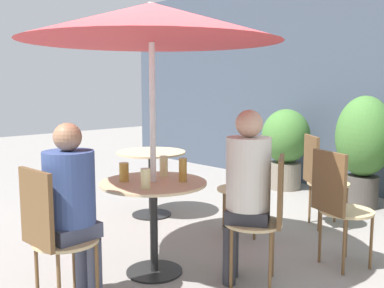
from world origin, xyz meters
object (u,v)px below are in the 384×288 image
object	(u,v)px
cafe_table_near	(154,203)
potted_plant_1	(364,143)
umbrella	(152,23)
seated_person_0	(72,198)
beer_glass_3	(146,179)
cafe_table_far	(151,168)
beer_glass_1	(164,166)
beer_glass_2	(124,172)
bistro_chair_5	(250,178)
bistro_chair_4	(319,173)
seated_person_1	(246,181)
bistro_chair_0	(51,228)
bistro_chair_2	(337,199)
beer_glass_0	(183,170)
potted_plant_0	(286,143)
bistro_chair_1	(267,209)

from	to	relation	value
cafe_table_near	potted_plant_1	xyz separation A→B (m)	(0.22, 2.94, 0.22)
cafe_table_near	umbrella	size ratio (longest dim) A/B	0.40
potted_plant_1	seated_person_0	bearing A→B (deg)	-92.80
beer_glass_3	cafe_table_far	bearing A→B (deg)	140.72
seated_person_0	beer_glass_1	world-z (taller)	seated_person_0
cafe_table_far	beer_glass_2	world-z (taller)	beer_glass_2
bistro_chair_5	cafe_table_near	bearing A→B (deg)	-42.52
beer_glass_3	bistro_chair_4	bearing A→B (deg)	86.51
seated_person_1	umbrella	size ratio (longest dim) A/B	0.63
bistro_chair_0	potted_plant_1	world-z (taller)	potted_plant_1
bistro_chair_2	beer_glass_0	xyz separation A→B (m)	(-0.76, -0.92, 0.25)
beer_glass_0	seated_person_0	bearing A→B (deg)	-96.83
cafe_table_far	beer_glass_2	distance (m)	1.54
bistro_chair_5	bistro_chair_0	bearing A→B (deg)	-42.30
beer_glass_0	potted_plant_0	size ratio (longest dim) A/B	0.16
beer_glass_1	umbrella	xyz separation A→B (m)	(0.11, -0.19, 1.08)
bistro_chair_1	bistro_chair_5	size ratio (longest dim) A/B	1.00
bistro_chair_2	potted_plant_0	xyz separation A→B (m)	(-1.87, 1.99, 0.08)
cafe_table_near	bistro_chair_4	distance (m)	1.93
bistro_chair_0	seated_person_1	distance (m)	1.36
bistro_chair_2	seated_person_1	distance (m)	0.80
bistro_chair_2	beer_glass_0	size ratio (longest dim) A/B	5.25
bistro_chair_5	potted_plant_0	size ratio (longest dim) A/B	0.85
seated_person_0	potted_plant_0	xyz separation A→B (m)	(-1.01, 3.78, -0.08)
cafe_table_near	bistro_chair_1	bearing A→B (deg)	33.34
potted_plant_1	potted_plant_0	bearing A→B (deg)	173.15
beer_glass_3	potted_plant_1	world-z (taller)	potted_plant_1
bistro_chair_0	bistro_chair_1	world-z (taller)	same
cafe_table_far	bistro_chair_4	distance (m)	1.78
bistro_chair_0	bistro_chair_2	size ratio (longest dim) A/B	1.00
cafe_table_near	bistro_chair_0	xyz separation A→B (m)	(0.05, -0.85, 0.01)
bistro_chair_2	bistro_chair_4	xyz separation A→B (m)	(-0.65, 0.81, 0.00)
bistro_chair_0	umbrella	bearing A→B (deg)	-90.00
bistro_chair_1	beer_glass_3	distance (m)	0.89
bistro_chair_0	beer_glass_2	xyz separation A→B (m)	(-0.21, 0.70, 0.23)
bistro_chair_1	umbrella	size ratio (longest dim) A/B	0.46
bistro_chair_0	bistro_chair_1	size ratio (longest dim) A/B	1.00
bistro_chair_2	beer_glass_2	size ratio (longest dim) A/B	6.58
cafe_table_near	cafe_table_far	distance (m)	1.54
cafe_table_far	beer_glass_0	bearing A→B (deg)	-29.26
seated_person_0	beer_glass_0	distance (m)	0.88
cafe_table_near	bistro_chair_0	distance (m)	0.85
seated_person_0	umbrella	xyz separation A→B (m)	(-0.04, 0.70, 1.16)
beer_glass_2	umbrella	world-z (taller)	umbrella
cafe_table_far	potted_plant_0	distance (m)	2.17
bistro_chair_2	potted_plant_1	bearing A→B (deg)	-50.05
beer_glass_2	potted_plant_1	world-z (taller)	potted_plant_1
potted_plant_1	bistro_chair_0	bearing A→B (deg)	-92.55
cafe_table_far	bistro_chair_5	size ratio (longest dim) A/B	0.81
bistro_chair_0	bistro_chair_2	distance (m)	2.13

